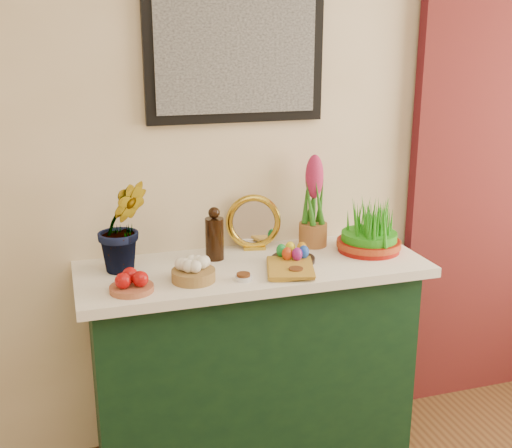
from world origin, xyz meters
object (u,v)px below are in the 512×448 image
Objects in this scene: sideboard at (253,366)px; hyacinth_green at (122,211)px; wheatgrass_sabzeh at (369,229)px; mirror at (253,223)px; book at (267,268)px.

sideboard is 0.87m from hyacinth_green.
hyacinth_green is at bearing 176.16° from wheatgrass_sabzeh.
book is at bearing -96.61° from mirror.
mirror reaches higher than sideboard.
wheatgrass_sabzeh is (0.49, 0.11, 0.08)m from book.
sideboard is at bearing -13.95° from hyacinth_green.
wheatgrass_sabzeh reaches higher than book.
hyacinth_green is (-0.50, 0.07, 0.71)m from sideboard.
mirror is 1.02× the size of book.
mirror reaches higher than book.
mirror is 0.49m from wheatgrass_sabzeh.
hyacinth_green is at bearing 171.76° from sideboard.
mirror is at bearing 71.51° from sideboard.
wheatgrass_sabzeh is at bearing 29.56° from book.
sideboard is 0.77m from wheatgrass_sabzeh.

